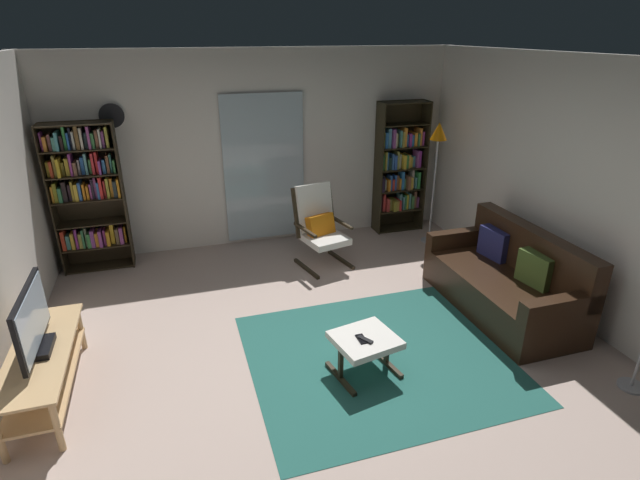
{
  "coord_description": "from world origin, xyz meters",
  "views": [
    {
      "loc": [
        -1.19,
        -3.66,
        2.8
      ],
      "look_at": [
        0.19,
        0.77,
        0.82
      ],
      "focal_mm": 27.71,
      "sensor_mm": 36.0,
      "label": 1
    }
  ],
  "objects_px": {
    "bookshelf_near_sofa": "(399,168)",
    "wall_clock": "(112,116)",
    "television": "(33,323)",
    "bookshelf_near_tv": "(87,191)",
    "ottoman": "(365,343)",
    "tv_stand": "(43,367)",
    "cell_phone": "(362,339)",
    "lounge_armchair": "(320,224)",
    "floor_lamp_by_shelf": "(438,144)",
    "leather_sofa": "(506,282)",
    "tv_remote": "(365,340)"
  },
  "relations": [
    {
      "from": "lounge_armchair",
      "to": "tv_stand",
      "type": "bearing_deg",
      "value": -148.05
    },
    {
      "from": "tv_remote",
      "to": "wall_clock",
      "type": "distance_m",
      "value": 4.09
    },
    {
      "from": "ottoman",
      "to": "tv_remote",
      "type": "xyz_separation_m",
      "value": [
        -0.02,
        -0.05,
        0.08
      ]
    },
    {
      "from": "floor_lamp_by_shelf",
      "to": "bookshelf_near_tv",
      "type": "bearing_deg",
      "value": 173.34
    },
    {
      "from": "tv_stand",
      "to": "wall_clock",
      "type": "relative_size",
      "value": 4.82
    },
    {
      "from": "bookshelf_near_sofa",
      "to": "floor_lamp_by_shelf",
      "type": "xyz_separation_m",
      "value": [
        0.25,
        -0.6,
        0.46
      ]
    },
    {
      "from": "lounge_armchair",
      "to": "wall_clock",
      "type": "height_order",
      "value": "wall_clock"
    },
    {
      "from": "tv_remote",
      "to": "wall_clock",
      "type": "xyz_separation_m",
      "value": [
        -2.01,
        3.24,
        1.47
      ]
    },
    {
      "from": "lounge_armchair",
      "to": "bookshelf_near_sofa",
      "type": "bearing_deg",
      "value": 28.84
    },
    {
      "from": "ottoman",
      "to": "floor_lamp_by_shelf",
      "type": "height_order",
      "value": "floor_lamp_by_shelf"
    },
    {
      "from": "wall_clock",
      "to": "tv_stand",
      "type": "bearing_deg",
      "value": -101.65
    },
    {
      "from": "television",
      "to": "lounge_armchair",
      "type": "distance_m",
      "value": 3.39
    },
    {
      "from": "cell_phone",
      "to": "leather_sofa",
      "type": "bearing_deg",
      "value": 16.33
    },
    {
      "from": "bookshelf_near_sofa",
      "to": "wall_clock",
      "type": "xyz_separation_m",
      "value": [
        -3.78,
        0.13,
        0.91
      ]
    },
    {
      "from": "bookshelf_near_tv",
      "to": "leather_sofa",
      "type": "xyz_separation_m",
      "value": [
        4.28,
        -2.41,
        -0.69
      ]
    },
    {
      "from": "lounge_armchair",
      "to": "floor_lamp_by_shelf",
      "type": "distance_m",
      "value": 1.93
    },
    {
      "from": "television",
      "to": "lounge_armchair",
      "type": "bearing_deg",
      "value": 31.77
    },
    {
      "from": "leather_sofa",
      "to": "lounge_armchair",
      "type": "distance_m",
      "value": 2.31
    },
    {
      "from": "tv_stand",
      "to": "television",
      "type": "bearing_deg",
      "value": 81.2
    },
    {
      "from": "bookshelf_near_tv",
      "to": "ottoman",
      "type": "xyz_separation_m",
      "value": [
        2.42,
        -2.99,
        -0.7
      ]
    },
    {
      "from": "lounge_armchair",
      "to": "tv_remote",
      "type": "distance_m",
      "value": 2.34
    },
    {
      "from": "floor_lamp_by_shelf",
      "to": "tv_remote",
      "type": "bearing_deg",
      "value": -128.71
    },
    {
      "from": "bookshelf_near_tv",
      "to": "wall_clock",
      "type": "xyz_separation_m",
      "value": [
        0.39,
        0.21,
        0.85
      ]
    },
    {
      "from": "tv_remote",
      "to": "television",
      "type": "bearing_deg",
      "value": 136.99
    },
    {
      "from": "ottoman",
      "to": "television",
      "type": "bearing_deg",
      "value": 169.54
    },
    {
      "from": "tv_stand",
      "to": "floor_lamp_by_shelf",
      "type": "xyz_separation_m",
      "value": [
        4.59,
        2.01,
        1.1
      ]
    },
    {
      "from": "ottoman",
      "to": "wall_clock",
      "type": "relative_size",
      "value": 2.07
    },
    {
      "from": "bookshelf_near_tv",
      "to": "wall_clock",
      "type": "relative_size",
      "value": 6.3
    },
    {
      "from": "floor_lamp_by_shelf",
      "to": "bookshelf_near_sofa",
      "type": "bearing_deg",
      "value": 112.47
    },
    {
      "from": "cell_phone",
      "to": "wall_clock",
      "type": "relative_size",
      "value": 0.48
    },
    {
      "from": "leather_sofa",
      "to": "bookshelf_near_tv",
      "type": "bearing_deg",
      "value": 150.59
    },
    {
      "from": "television",
      "to": "wall_clock",
      "type": "distance_m",
      "value": 3.0
    },
    {
      "from": "television",
      "to": "cell_phone",
      "type": "relative_size",
      "value": 6.06
    },
    {
      "from": "bookshelf_near_tv",
      "to": "floor_lamp_by_shelf",
      "type": "distance_m",
      "value": 4.47
    },
    {
      "from": "bookshelf_near_sofa",
      "to": "tv_remote",
      "type": "relative_size",
      "value": 13.13
    },
    {
      "from": "bookshelf_near_sofa",
      "to": "wall_clock",
      "type": "height_order",
      "value": "wall_clock"
    },
    {
      "from": "tv_stand",
      "to": "ottoman",
      "type": "height_order",
      "value": "tv_stand"
    },
    {
      "from": "television",
      "to": "bookshelf_near_tv",
      "type": "distance_m",
      "value": 2.53
    },
    {
      "from": "bookshelf_near_tv",
      "to": "cell_phone",
      "type": "bearing_deg",
      "value": -51.68
    },
    {
      "from": "bookshelf_near_tv",
      "to": "leather_sofa",
      "type": "relative_size",
      "value": 1.01
    },
    {
      "from": "ottoman",
      "to": "floor_lamp_by_shelf",
      "type": "xyz_separation_m",
      "value": [
        2.0,
        2.47,
        1.1
      ]
    },
    {
      "from": "ottoman",
      "to": "wall_clock",
      "type": "distance_m",
      "value": 4.09
    },
    {
      "from": "leather_sofa",
      "to": "cell_phone",
      "type": "bearing_deg",
      "value": -162.49
    },
    {
      "from": "television",
      "to": "bookshelf_near_sofa",
      "type": "distance_m",
      "value": 5.06
    },
    {
      "from": "leather_sofa",
      "to": "ottoman",
      "type": "bearing_deg",
      "value": -162.81
    },
    {
      "from": "ottoman",
      "to": "wall_clock",
      "type": "height_order",
      "value": "wall_clock"
    },
    {
      "from": "bookshelf_near_tv",
      "to": "lounge_armchair",
      "type": "relative_size",
      "value": 1.79
    },
    {
      "from": "lounge_armchair",
      "to": "television",
      "type": "bearing_deg",
      "value": -148.23
    },
    {
      "from": "leather_sofa",
      "to": "wall_clock",
      "type": "distance_m",
      "value": 4.93
    },
    {
      "from": "tv_stand",
      "to": "leather_sofa",
      "type": "distance_m",
      "value": 4.45
    }
  ]
}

